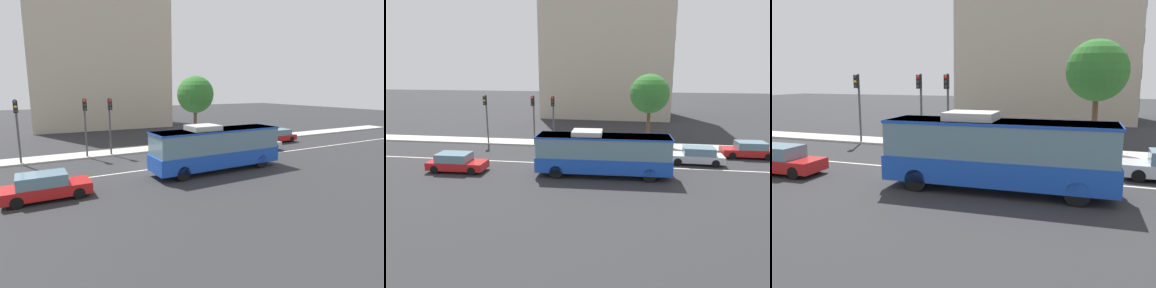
# 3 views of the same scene
# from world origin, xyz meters

# --- Properties ---
(ground_plane) EXTENTS (160.00, 160.00, 0.00)m
(ground_plane) POSITION_xyz_m (0.00, 0.00, 0.00)
(ground_plane) COLOR #28282B
(sidewalk_kerb) EXTENTS (80.00, 2.58, 0.14)m
(sidewalk_kerb) POSITION_xyz_m (0.00, 7.16, 0.07)
(sidewalk_kerb) COLOR #B2ADA3
(sidewalk_kerb) RESTS_ON ground_plane
(lane_centre_line) EXTENTS (76.00, 0.16, 0.01)m
(lane_centre_line) POSITION_xyz_m (0.00, 0.00, 0.01)
(lane_centre_line) COLOR silver
(lane_centre_line) RESTS_ON ground_plane
(transit_bus) EXTENTS (10.06, 2.76, 3.46)m
(transit_bus) POSITION_xyz_m (3.53, -2.56, 1.81)
(transit_bus) COLOR #1947B7
(transit_bus) RESTS_ON ground_plane
(sedan_red) EXTENTS (4.51, 1.83, 1.46)m
(sedan_red) POSITION_xyz_m (16.26, 4.39, 0.72)
(sedan_red) COLOR #B21919
(sedan_red) RESTS_ON ground_plane
(sedan_red_ahead) EXTENTS (4.53, 1.89, 1.46)m
(sedan_red_ahead) POSITION_xyz_m (-7.95, -3.16, 0.72)
(sedan_red_ahead) COLOR #B21919
(sedan_red_ahead) RESTS_ON ground_plane
(sedan_silver) EXTENTS (4.56, 1.96, 1.46)m
(sedan_silver) POSITION_xyz_m (11.20, 1.66, 0.72)
(sedan_silver) COLOR #B7BABF
(sedan_silver) RESTS_ON ground_plane
(traffic_light_near_corner) EXTENTS (0.33, 0.62, 5.20)m
(traffic_light_near_corner) POSITION_xyz_m (-9.32, 6.08, 3.56)
(traffic_light_near_corner) COLOR #47474C
(traffic_light_near_corner) RESTS_ON ground_plane
(traffic_light_mid_block) EXTENTS (0.33, 0.62, 5.20)m
(traffic_light_mid_block) POSITION_xyz_m (-2.15, 6.03, 3.56)
(traffic_light_mid_block) COLOR #47474C
(traffic_light_mid_block) RESTS_ON ground_plane
(traffic_light_far_corner) EXTENTS (0.32, 0.62, 5.20)m
(traffic_light_far_corner) POSITION_xyz_m (-4.23, 6.13, 3.56)
(traffic_light_far_corner) COLOR #47474C
(traffic_light_far_corner) RESTS_ON ground_plane
(street_tree_kerbside_left) EXTENTS (3.96, 3.96, 7.37)m
(street_tree_kerbside_left) POSITION_xyz_m (7.48, 7.84, 5.36)
(street_tree_kerbside_left) COLOR #4C3823
(street_tree_kerbside_left) RESTS_ON ground_plane
(office_block_background) EXTENTS (20.42, 12.96, 23.80)m
(office_block_background) POSITION_xyz_m (1.97, 29.40, 11.90)
(office_block_background) COLOR #B7A893
(office_block_background) RESTS_ON ground_plane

